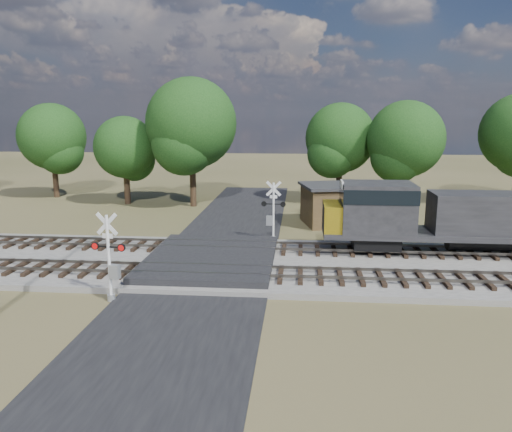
# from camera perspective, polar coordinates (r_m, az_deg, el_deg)

# --- Properties ---
(ground) EXTENTS (160.00, 160.00, 0.00)m
(ground) POSITION_cam_1_polar(r_m,az_deg,el_deg) (27.92, -5.28, -5.92)
(ground) COLOR #434324
(ground) RESTS_ON ground
(ballast_bed) EXTENTS (140.00, 10.00, 0.30)m
(ballast_bed) POSITION_cam_1_polar(r_m,az_deg,el_deg) (28.39, 15.29, -5.68)
(ballast_bed) COLOR gray
(ballast_bed) RESTS_ON ground
(road) EXTENTS (7.00, 60.00, 0.08)m
(road) POSITION_cam_1_polar(r_m,az_deg,el_deg) (27.91, -5.28, -5.84)
(road) COLOR black
(road) RESTS_ON ground
(crossing_panel) EXTENTS (7.00, 9.00, 0.62)m
(crossing_panel) POSITION_cam_1_polar(r_m,az_deg,el_deg) (28.30, -5.11, -5.01)
(crossing_panel) COLOR #262628
(crossing_panel) RESTS_ON ground
(track_near) EXTENTS (140.00, 2.60, 0.33)m
(track_near) POSITION_cam_1_polar(r_m,az_deg,el_deg) (25.52, 0.85, -6.60)
(track_near) COLOR black
(track_near) RESTS_ON ballast_bed
(track_far) EXTENTS (140.00, 2.60, 0.33)m
(track_far) POSITION_cam_1_polar(r_m,az_deg,el_deg) (30.30, 1.55, -3.64)
(track_far) COLOR black
(track_far) RESTS_ON ballast_bed
(crossing_signal_near) EXTENTS (1.66, 0.40, 4.12)m
(crossing_signal_near) POSITION_cam_1_polar(r_m,az_deg,el_deg) (23.50, -16.24, -5.38)
(crossing_signal_near) COLOR silver
(crossing_signal_near) RESTS_ON ground
(crossing_signal_far) EXTENTS (1.64, 0.37, 4.06)m
(crossing_signal_far) POSITION_cam_1_polar(r_m,az_deg,el_deg) (33.22, 1.86, -0.02)
(crossing_signal_far) COLOR silver
(crossing_signal_far) RESTS_ON ground
(equipment_shed) EXTENTS (5.42, 5.42, 3.09)m
(equipment_shed) POSITION_cam_1_polar(r_m,az_deg,el_deg) (38.71, 8.75, 1.35)
(equipment_shed) COLOR #43321C
(equipment_shed) RESTS_ON ground
(treeline) EXTENTS (80.20, 11.16, 11.64)m
(treeline) POSITION_cam_1_polar(r_m,az_deg,el_deg) (46.98, 11.63, 9.23)
(treeline) COLOR black
(treeline) RESTS_ON ground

